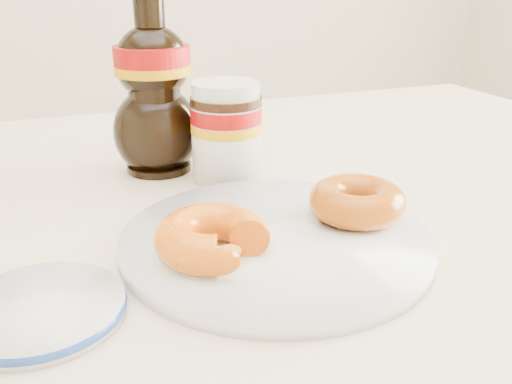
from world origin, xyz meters
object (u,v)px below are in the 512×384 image
object	(u,v)px
dining_table	(190,276)
nutella_jar	(226,128)
syrup_bottle	(154,88)
donut_bitten	(212,237)
blue_rim_saucer	(39,309)
plate	(276,240)
donut_whole	(357,201)

from	to	relation	value
dining_table	nutella_jar	xyz separation A→B (m)	(0.07, 0.06, 0.15)
nutella_jar	syrup_bottle	xyz separation A→B (m)	(-0.07, 0.06, 0.04)
donut_bitten	blue_rim_saucer	distance (m)	0.14
plate	dining_table	bearing A→B (deg)	113.39
donut_bitten	nutella_jar	bearing A→B (deg)	89.32
nutella_jar	syrup_bottle	world-z (taller)	syrup_bottle
nutella_jar	donut_whole	bearing A→B (deg)	-68.26
donut_bitten	donut_whole	xyz separation A→B (m)	(0.15, 0.03, -0.00)
plate	donut_whole	bearing A→B (deg)	4.80
plate	donut_bitten	xyz separation A→B (m)	(-0.06, -0.02, 0.02)
dining_table	donut_whole	world-z (taller)	donut_whole
dining_table	nutella_jar	distance (m)	0.17
donut_bitten	syrup_bottle	xyz separation A→B (m)	(0.01, 0.26, 0.07)
plate	donut_whole	size ratio (longest dim) A/B	3.06
syrup_bottle	blue_rim_saucer	xyz separation A→B (m)	(-0.15, -0.29, -0.09)
dining_table	plate	distance (m)	0.16
plate	donut_whole	distance (m)	0.09
donut_whole	nutella_jar	xyz separation A→B (m)	(-0.07, 0.18, 0.03)
donut_bitten	nutella_jar	xyz separation A→B (m)	(0.08, 0.20, 0.03)
donut_bitten	dining_table	bearing A→B (deg)	105.39
dining_table	blue_rim_saucer	world-z (taller)	blue_rim_saucer
dining_table	plate	xyz separation A→B (m)	(0.05, -0.12, 0.09)
plate	donut_bitten	world-z (taller)	donut_bitten
dining_table	donut_bitten	xyz separation A→B (m)	(-0.01, -0.14, 0.11)
nutella_jar	syrup_bottle	size ratio (longest dim) A/B	0.56
nutella_jar	blue_rim_saucer	distance (m)	0.31
plate	blue_rim_saucer	world-z (taller)	plate
donut_bitten	donut_whole	size ratio (longest dim) A/B	1.04
syrup_bottle	blue_rim_saucer	size ratio (longest dim) A/B	1.65
dining_table	donut_bitten	distance (m)	0.18
plate	donut_whole	world-z (taller)	donut_whole
dining_table	syrup_bottle	bearing A→B (deg)	90.71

